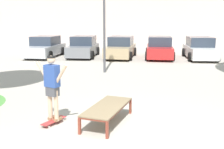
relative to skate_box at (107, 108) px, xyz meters
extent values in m
plane|color=#B2AA9E|center=(0.46, -0.68, -0.41)|extent=(120.00, 120.00, 0.00)
cube|color=brown|center=(-0.08, 0.98, -0.22)|extent=(0.07, 0.07, 0.38)
cube|color=brown|center=(0.59, 0.79, -0.22)|extent=(0.07, 0.07, 0.38)
cube|color=brown|center=(-0.59, -0.79, -0.22)|extent=(0.07, 0.07, 0.38)
cube|color=brown|center=(0.08, -0.98, -0.22)|extent=(0.07, 0.07, 0.38)
cylinder|color=brown|center=(-0.34, 0.10, -0.01)|extent=(0.57, 1.84, 0.05)
cylinder|color=brown|center=(0.34, -0.10, -0.01)|extent=(0.57, 1.84, 0.05)
cylinder|color=brown|center=(0.25, 0.88, -0.01)|extent=(0.74, 0.26, 0.05)
cylinder|color=brown|center=(-0.25, -0.88, -0.01)|extent=(0.74, 0.26, 0.05)
cube|color=#847051|center=(0.00, 0.00, 0.03)|extent=(1.25, 2.04, 0.03)
cube|color=#B23333|center=(-1.39, -0.17, -0.33)|extent=(0.52, 0.81, 0.02)
cylinder|color=silver|center=(-1.34, 0.12, -0.39)|extent=(0.05, 0.06, 0.06)
cylinder|color=silver|center=(-1.21, 0.05, -0.39)|extent=(0.05, 0.06, 0.06)
cylinder|color=silver|center=(-1.58, -0.39, -0.39)|extent=(0.05, 0.06, 0.06)
cylinder|color=silver|center=(-1.44, -0.46, -0.39)|extent=(0.05, 0.06, 0.06)
cylinder|color=beige|center=(-1.48, -0.13, 0.09)|extent=(0.11, 0.11, 0.82)
cube|color=#99704C|center=(-1.46, -0.08, -0.29)|extent=(0.19, 0.26, 0.07)
cylinder|color=beige|center=(-1.30, -0.21, 0.09)|extent=(0.11, 0.11, 0.82)
cube|color=#99704C|center=(-1.28, -0.17, -0.29)|extent=(0.19, 0.26, 0.07)
cube|color=#4C4C51|center=(-1.39, -0.17, 0.46)|extent=(0.36, 0.31, 0.24)
cube|color=#2D4C99|center=(-1.39, -0.17, 0.86)|extent=(0.42, 0.35, 0.56)
cylinder|color=beige|center=(-1.66, -0.04, 0.94)|extent=(0.39, 0.24, 0.52)
cylinder|color=beige|center=(-1.12, -0.30, 0.94)|extent=(0.39, 0.24, 0.52)
sphere|color=beige|center=(-1.39, -0.17, 1.27)|extent=(0.20, 0.20, 0.20)
cylinder|color=black|center=(-1.39, -0.17, 1.34)|extent=(0.19, 0.19, 0.05)
cube|color=#B7BABF|center=(-5.71, 12.61, 0.10)|extent=(2.00, 4.31, 0.70)
cube|color=#2D3847|center=(-5.70, 12.76, 0.77)|extent=(1.71, 2.21, 0.64)
cylinder|color=black|center=(-4.96, 11.25, -0.11)|extent=(0.26, 0.61, 0.60)
cylinder|color=black|center=(-6.65, 11.38, -0.11)|extent=(0.26, 0.61, 0.60)
cylinder|color=black|center=(-4.77, 13.85, -0.11)|extent=(0.26, 0.61, 0.60)
cylinder|color=black|center=(-6.46, 13.97, -0.11)|extent=(0.26, 0.61, 0.60)
cube|color=slate|center=(-2.99, 12.95, 0.10)|extent=(1.77, 4.23, 0.70)
cube|color=#2D3847|center=(-2.99, 13.10, 0.77)|extent=(1.59, 2.13, 0.64)
cylinder|color=black|center=(-2.16, 11.63, -0.11)|extent=(0.23, 0.60, 0.60)
cylinder|color=black|center=(-3.86, 11.66, -0.11)|extent=(0.23, 0.60, 0.60)
cylinder|color=black|center=(-2.12, 14.23, -0.11)|extent=(0.23, 0.60, 0.60)
cylinder|color=black|center=(-3.82, 14.26, -0.11)|extent=(0.23, 0.60, 0.60)
cube|color=tan|center=(-0.27, 12.70, 0.10)|extent=(2.15, 4.36, 0.70)
cube|color=#2D3847|center=(-0.25, 12.85, 0.77)|extent=(1.78, 2.26, 0.64)
cylinder|color=black|center=(0.44, 11.31, -0.11)|extent=(0.28, 0.62, 0.60)
cylinder|color=black|center=(-1.25, 11.49, -0.11)|extent=(0.28, 0.62, 0.60)
cylinder|color=black|center=(0.72, 13.90, -0.11)|extent=(0.28, 0.62, 0.60)
cylinder|color=black|center=(-0.97, 14.08, -0.11)|extent=(0.28, 0.62, 0.60)
cube|color=red|center=(2.45, 12.69, 0.10)|extent=(1.94, 4.29, 0.70)
cube|color=#2D3847|center=(2.46, 12.84, 0.77)|extent=(1.68, 2.19, 0.64)
cylinder|color=black|center=(3.22, 11.34, -0.11)|extent=(0.25, 0.61, 0.60)
cylinder|color=black|center=(1.53, 11.44, -0.11)|extent=(0.25, 0.61, 0.60)
cylinder|color=black|center=(3.38, 13.94, -0.11)|extent=(0.25, 0.61, 0.60)
cylinder|color=black|center=(1.68, 14.04, -0.11)|extent=(0.25, 0.61, 0.60)
cube|color=silver|center=(5.17, 12.44, 0.10)|extent=(1.79, 4.23, 0.70)
cube|color=#2D3847|center=(5.18, 12.59, 0.77)|extent=(1.60, 2.13, 0.64)
cylinder|color=black|center=(6.00, 11.12, -0.11)|extent=(0.23, 0.60, 0.60)
cylinder|color=black|center=(4.30, 11.16, -0.11)|extent=(0.23, 0.60, 0.60)
cylinder|color=black|center=(6.05, 13.73, -0.11)|extent=(0.23, 0.60, 0.60)
cylinder|color=black|center=(4.35, 13.76, -0.11)|extent=(0.23, 0.60, 0.60)
cylinder|color=#4C4C51|center=(-0.82, 7.05, 2.34)|extent=(0.12, 0.12, 5.50)
camera|label=1|loc=(0.66, -6.88, 2.26)|focal=44.46mm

